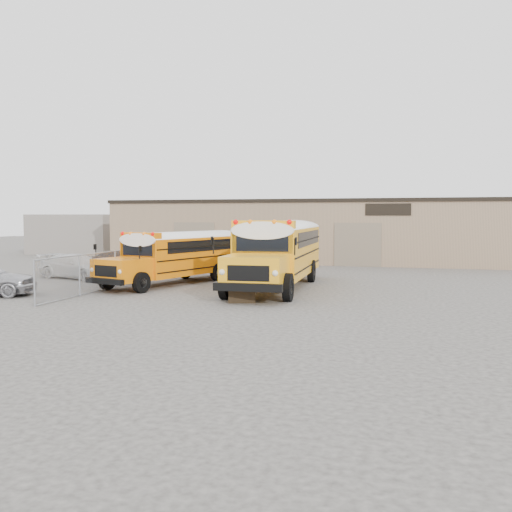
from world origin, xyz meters
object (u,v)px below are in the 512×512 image
(car_dark, at_px, (124,261))
(school_bus_right, at_px, (300,242))
(school_bus_left, at_px, (239,248))
(car_white, at_px, (77,266))
(tarp_bundle, at_px, (242,281))

(car_dark, bearing_deg, school_bus_right, -63.10)
(school_bus_right, bearing_deg, school_bus_left, -158.11)
(school_bus_right, relative_size, car_white, 2.46)
(school_bus_left, bearing_deg, tarp_bundle, -71.74)
(tarp_bundle, distance_m, car_white, 12.77)
(school_bus_right, distance_m, tarp_bundle, 12.06)
(car_white, bearing_deg, school_bus_left, -45.11)
(school_bus_left, relative_size, school_bus_right, 0.84)
(school_bus_left, xyz_separation_m, tarp_bundle, (3.50, -10.62, -0.75))
(tarp_bundle, bearing_deg, car_dark, 137.86)
(school_bus_right, xyz_separation_m, tarp_bundle, (0.06, -12.01, -1.09))
(school_bus_right, bearing_deg, car_dark, -167.17)
(school_bus_left, height_order, school_bus_right, school_bus_right)
(school_bus_right, height_order, car_white, school_bus_right)
(school_bus_left, relative_size, car_white, 2.05)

